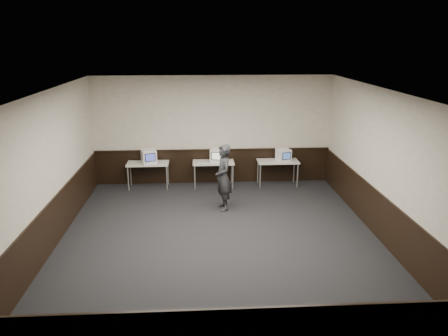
% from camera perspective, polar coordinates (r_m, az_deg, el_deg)
% --- Properties ---
extents(floor, '(8.00, 8.00, 0.00)m').
position_cam_1_polar(floor, '(9.62, -0.56, -9.34)').
color(floor, black).
rests_on(floor, ground).
extents(ceiling, '(8.00, 8.00, 0.00)m').
position_cam_1_polar(ceiling, '(8.71, -0.62, 9.95)').
color(ceiling, white).
rests_on(ceiling, back_wall).
extents(back_wall, '(7.00, 0.00, 7.00)m').
position_cam_1_polar(back_wall, '(12.91, -1.48, 4.94)').
color(back_wall, '#BCB4A5').
rests_on(back_wall, ground).
extents(front_wall, '(7.00, 0.00, 7.00)m').
position_cam_1_polar(front_wall, '(5.34, 1.63, -12.63)').
color(front_wall, '#BCB4A5').
rests_on(front_wall, ground).
extents(left_wall, '(0.00, 8.00, 8.00)m').
position_cam_1_polar(left_wall, '(9.53, -22.10, -0.53)').
color(left_wall, '#BCB4A5').
rests_on(left_wall, ground).
extents(right_wall, '(0.00, 8.00, 8.00)m').
position_cam_1_polar(right_wall, '(9.84, 20.21, 0.19)').
color(right_wall, '#BCB4A5').
rests_on(right_wall, ground).
extents(wainscot_back, '(6.98, 0.04, 1.00)m').
position_cam_1_polar(wainscot_back, '(13.16, -1.45, 0.23)').
color(wainscot_back, black).
rests_on(wainscot_back, back_wall).
extents(wainscot_left, '(0.04, 7.98, 1.00)m').
position_cam_1_polar(wainscot_left, '(9.88, -21.30, -6.63)').
color(wainscot_left, black).
rests_on(wainscot_left, left_wall).
extents(wainscot_right, '(0.04, 7.98, 1.00)m').
position_cam_1_polar(wainscot_right, '(10.18, 19.50, -5.76)').
color(wainscot_right, black).
rests_on(wainscot_right, right_wall).
extents(wainscot_rail, '(6.98, 0.06, 0.04)m').
position_cam_1_polar(wainscot_rail, '(13.00, -1.46, 2.40)').
color(wainscot_rail, black).
rests_on(wainscot_rail, wainscot_back).
extents(desk_left, '(1.20, 0.60, 0.75)m').
position_cam_1_polar(desk_left, '(12.82, -9.90, 0.37)').
color(desk_left, beige).
rests_on(desk_left, ground).
extents(desk_center, '(1.20, 0.60, 0.75)m').
position_cam_1_polar(desk_center, '(12.75, -1.39, 0.52)').
color(desk_center, beige).
rests_on(desk_center, ground).
extents(desk_right, '(1.20, 0.60, 0.75)m').
position_cam_1_polar(desk_right, '(12.95, 7.04, 0.65)').
color(desk_right, beige).
rests_on(desk_right, ground).
extents(emac_left, '(0.50, 0.52, 0.40)m').
position_cam_1_polar(emac_left, '(12.72, -9.79, 1.51)').
color(emac_left, white).
rests_on(emac_left, desk_left).
extents(emac_center, '(0.47, 0.49, 0.39)m').
position_cam_1_polar(emac_center, '(12.70, -0.83, 1.72)').
color(emac_center, white).
rests_on(emac_center, desk_center).
extents(emac_right, '(0.45, 0.47, 0.36)m').
position_cam_1_polar(emac_right, '(12.88, 7.77, 1.69)').
color(emac_right, white).
rests_on(emac_right, desk_right).
extents(person, '(0.53, 0.69, 1.69)m').
position_cam_1_polar(person, '(10.97, -0.10, -1.24)').
color(person, '#242529').
rests_on(person, ground).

